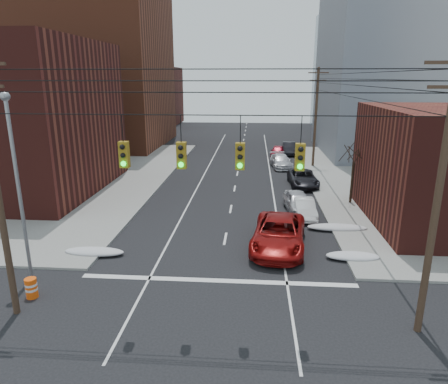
% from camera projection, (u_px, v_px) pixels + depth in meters
% --- Properties ---
extents(ground, '(160.00, 160.00, 0.00)m').
position_uv_depth(ground, '(201.00, 371.00, 13.98)').
color(ground, black).
rests_on(ground, ground).
extents(building_brick_tall, '(24.00, 20.00, 30.00)m').
position_uv_depth(building_brick_tall, '(78.00, 41.00, 57.57)').
color(building_brick_tall, brown).
rests_on(building_brick_tall, ground).
extents(building_brick_far, '(22.00, 18.00, 12.00)m').
position_uv_depth(building_brick_far, '(125.00, 96.00, 85.12)').
color(building_brick_far, '#4D1B17').
rests_on(building_brick_far, ground).
extents(building_office, '(22.00, 20.00, 25.00)m').
position_uv_depth(building_office, '(414.00, 56.00, 51.09)').
color(building_office, gray).
rests_on(building_office, ground).
extents(building_glass, '(20.00, 18.00, 22.00)m').
position_uv_depth(building_glass, '(372.00, 71.00, 76.27)').
color(building_glass, gray).
rests_on(building_glass, ground).
extents(utility_pole_right, '(2.20, 0.28, 11.00)m').
position_uv_depth(utility_pole_right, '(438.00, 194.00, 14.64)').
color(utility_pole_right, '#473323').
rests_on(utility_pole_right, ground).
extents(utility_pole_far, '(2.20, 0.28, 11.00)m').
position_uv_depth(utility_pole_far, '(316.00, 116.00, 44.35)').
color(utility_pole_far, '#473323').
rests_on(utility_pole_far, ground).
extents(traffic_signals, '(17.00, 0.42, 2.02)m').
position_uv_depth(traffic_signals, '(210.00, 154.00, 14.84)').
color(traffic_signals, black).
rests_on(traffic_signals, ground).
extents(street_light, '(0.44, 0.44, 9.32)m').
position_uv_depth(street_light, '(16.00, 173.00, 18.89)').
color(street_light, gray).
rests_on(street_light, ground).
extents(bare_tree, '(2.09, 2.20, 4.93)m').
position_uv_depth(bare_tree, '(352.00, 176.00, 31.81)').
color(bare_tree, black).
rests_on(bare_tree, ground).
extents(snow_nw, '(3.50, 1.08, 0.42)m').
position_uv_depth(snow_nw, '(94.00, 252.00, 23.08)').
color(snow_nw, silver).
rests_on(snow_nw, ground).
extents(snow_ne, '(3.00, 1.08, 0.42)m').
position_uv_depth(snow_ne, '(353.00, 256.00, 22.49)').
color(snow_ne, silver).
rests_on(snow_ne, ground).
extents(snow_east_far, '(4.00, 1.08, 0.42)m').
position_uv_depth(snow_east_far, '(337.00, 227.00, 26.80)').
color(snow_east_far, silver).
rests_on(snow_east_far, ground).
extents(red_pickup, '(3.78, 6.86, 1.82)m').
position_uv_depth(red_pickup, '(279.00, 234.00, 23.87)').
color(red_pickup, maroon).
rests_on(red_pickup, ground).
extents(parked_car_a, '(2.28, 4.67, 1.53)m').
position_uv_depth(parked_car_a, '(298.00, 202.00, 30.49)').
color(parked_car_a, silver).
rests_on(parked_car_a, ground).
extents(parked_car_b, '(1.54, 4.09, 1.33)m').
position_uv_depth(parked_car_b, '(304.00, 208.00, 29.30)').
color(parked_car_b, white).
rests_on(parked_car_b, ground).
extents(parked_car_c, '(2.70, 5.47, 1.49)m').
position_uv_depth(parked_car_c, '(303.00, 178.00, 37.67)').
color(parked_car_c, black).
rests_on(parked_car_c, ground).
extents(parked_car_d, '(2.72, 5.30, 1.47)m').
position_uv_depth(parked_car_d, '(281.00, 161.00, 45.36)').
color(parked_car_d, silver).
rests_on(parked_car_d, ground).
extents(parked_car_e, '(2.22, 4.39, 1.43)m').
position_uv_depth(parked_car_e, '(278.00, 151.00, 51.61)').
color(parked_car_e, maroon).
rests_on(parked_car_e, ground).
extents(parked_car_f, '(1.84, 4.83, 1.57)m').
position_uv_depth(parked_car_f, '(289.00, 148.00, 53.33)').
color(parked_car_f, black).
rests_on(parked_car_f, ground).
extents(lot_car_a, '(4.40, 2.76, 1.37)m').
position_uv_depth(lot_car_a, '(65.00, 188.00, 34.03)').
color(lot_car_a, silver).
rests_on(lot_car_a, sidewalk_nw).
extents(lot_car_b, '(4.92, 2.58, 1.32)m').
position_uv_depth(lot_car_b, '(102.00, 163.00, 44.02)').
color(lot_car_b, '#A4A5A9').
rests_on(lot_car_b, sidewalk_nw).
extents(lot_car_c, '(4.57, 3.34, 1.23)m').
position_uv_depth(lot_car_c, '(46.00, 177.00, 37.93)').
color(lot_car_c, black).
rests_on(lot_car_c, sidewalk_nw).
extents(lot_car_d, '(4.48, 3.02, 1.42)m').
position_uv_depth(lot_car_d, '(57.00, 174.00, 38.65)').
color(lot_car_d, silver).
rests_on(lot_car_d, sidewalk_nw).
extents(construction_barrel, '(0.67, 0.67, 0.96)m').
position_uv_depth(construction_barrel, '(31.00, 288.00, 18.56)').
color(construction_barrel, '#FF550D').
rests_on(construction_barrel, ground).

